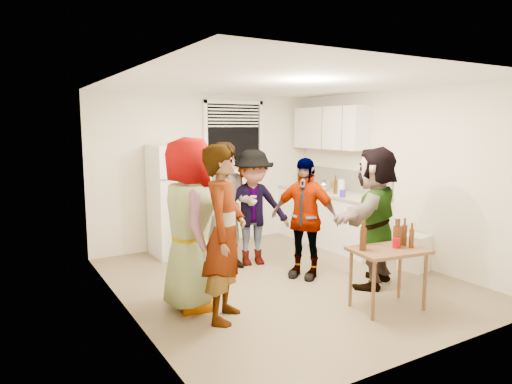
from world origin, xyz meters
TOP-DOWN VIEW (x-y plane):
  - room at (0.00, 0.00)m, footprint 4.00×4.50m
  - window at (0.45, 2.21)m, footprint 1.12×0.10m
  - refrigerator at (-0.75, 1.88)m, footprint 0.70×0.70m
  - counter_lower at (1.70, 1.15)m, footprint 0.60×2.20m
  - countertop at (1.70, 1.15)m, footprint 0.64×2.22m
  - backsplash at (1.99, 1.15)m, footprint 0.03×2.20m
  - upper_cabinets at (1.83, 1.35)m, footprint 0.34×1.60m
  - kettle at (1.65, 1.25)m, footprint 0.29×0.26m
  - paper_towel at (1.68, 0.85)m, footprint 0.11×0.11m
  - wine_bottle at (1.75, 2.08)m, footprint 0.07×0.07m
  - beer_bottle_counter at (1.60, 0.91)m, footprint 0.06×0.06m
  - blue_cup at (1.44, 0.55)m, footprint 0.09×0.09m
  - picture_frame at (1.92, 1.49)m, footprint 0.02×0.17m
  - trash_bin at (1.81, -0.55)m, footprint 0.40×0.40m
  - serving_table at (0.46, -1.33)m, footprint 0.86×0.64m
  - beer_bottle_table at (0.70, -1.42)m, footprint 0.05×0.05m
  - red_cup at (0.56, -1.34)m, footprint 0.08×0.08m
  - guest_grey at (-1.37, -0.19)m, footprint 2.00×1.24m
  - guest_stripe at (-1.18, -0.67)m, footprint 1.80×1.67m
  - guest_back_left at (-0.37, 0.88)m, footprint 1.73×1.93m
  - guest_back_right at (0.02, 0.82)m, footprint 1.44×1.87m
  - guest_black at (0.31, 0.00)m, footprint 1.83×1.61m
  - guest_orange at (0.89, -0.69)m, footprint 2.24×2.29m

SIDE VIEW (x-z plane):
  - room at x=0.00m, z-range -1.25..1.25m
  - serving_table at x=0.46m, z-range -0.34..0.34m
  - guest_grey at x=-1.37m, z-range -0.30..0.30m
  - guest_stripe at x=-1.18m, z-range -0.22..0.22m
  - guest_back_left at x=-0.37m, z-range -0.33..0.33m
  - guest_back_right at x=0.02m, z-range -0.31..0.31m
  - guest_black at x=0.31m, z-range -0.19..0.19m
  - guest_orange at x=0.89m, z-range -0.26..0.26m
  - trash_bin at x=1.81m, z-range 0.00..0.50m
  - counter_lower at x=1.70m, z-range 0.00..0.86m
  - beer_bottle_table at x=0.70m, z-range 0.57..0.77m
  - red_cup at x=0.56m, z-range 0.62..0.73m
  - refrigerator at x=-0.75m, z-range 0.00..1.70m
  - countertop at x=1.70m, z-range 0.86..0.90m
  - kettle at x=1.65m, z-range 0.80..1.00m
  - paper_towel at x=1.68m, z-range 0.78..1.02m
  - wine_bottle at x=1.75m, z-range 0.76..1.04m
  - blue_cup at x=1.44m, z-range 0.84..0.96m
  - beer_bottle_counter at x=1.60m, z-range 0.79..1.01m
  - picture_frame at x=1.92m, z-range 0.90..1.04m
  - backsplash at x=1.99m, z-range 0.90..1.26m
  - window at x=0.45m, z-range 1.32..2.38m
  - upper_cabinets at x=1.83m, z-range 1.60..2.30m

